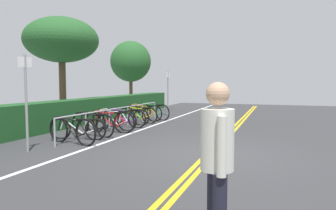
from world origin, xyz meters
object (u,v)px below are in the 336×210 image
Objects in this scene: bicycle_2 at (92,124)px; bicycle_6 at (128,117)px; bicycle_9 at (153,112)px; pedestrian at (217,156)px; bicycle_5 at (124,118)px; bicycle_1 at (78,129)px; bicycle_0 at (72,131)px; bicycle_7 at (138,115)px; sign_post_near at (26,94)px; sign_post_far at (168,89)px; bike_rack at (119,113)px; tree_mid at (62,41)px; tree_far_right at (131,62)px; bicycle_8 at (143,113)px; bicycle_3 at (110,122)px; bicycle_4 at (114,120)px.

bicycle_2 is 2.65m from bicycle_6.
pedestrian reaches higher than bicycle_9.
bicycle_1 is at bearing 177.60° from bicycle_5.
bicycle_0 is at bearing -178.00° from bicycle_5.
bicycle_9 reaches higher than bicycle_7.
sign_post_far is at bearing -3.38° from sign_post_near.
bicycle_1 is at bearing 178.12° from bike_rack.
tree_mid reaches higher than tree_far_right.
bicycle_0 is at bearing -177.44° from bicycle_8.
tree_mid is 6.76m from tree_far_right.
bicycle_9 is 1.04× the size of pedestrian.
bicycle_7 is at bearing 0.70° from bicycle_5.
bicycle_2 is 0.40× the size of tree_mid.
tree_mid is at bearing 74.72° from bicycle_5.
sign_post_far is at bearing -47.22° from tree_mid.
tree_far_right is (10.34, 3.33, 2.67)m from bicycle_1.
bicycle_3 is 3.87m from bicycle_9.
bicycle_1 is 1.01× the size of bicycle_7.
bicycle_9 reaches higher than bicycle_5.
bicycle_1 is 0.40× the size of tree_far_right.
tree_far_right is at bearing 28.38° from bicycle_7.
tree_mid is at bearing 42.56° from bicycle_1.
tree_mid is (5.37, 3.13, 2.06)m from sign_post_near.
bicycle_9 is 5.00m from tree_mid.
bicycle_5 is 8.86m from pedestrian.
bike_rack is at bearing 2.86° from bicycle_0.
tree_far_right is (6.34, 3.42, 2.65)m from bicycle_7.
bicycle_4 and bicycle_9 have the same top height.
bicycle_0 is 5.33m from bicycle_8.
tree_far_right is at bearing 21.77° from bicycle_3.
bicycle_9 is (5.91, -0.00, -0.00)m from bicycle_0.
sign_post_near is (-1.78, 0.17, 1.08)m from bicycle_1.
tree_far_right is at bearing 23.14° from bike_rack.
bicycle_3 is at bearing 0.09° from bicycle_0.
bicycle_5 is at bearing -168.03° from bicycle_6.
bicycle_3 is 1.88m from bicycle_6.
bicycle_6 is 1.42m from bicycle_8.
bicycle_9 reaches higher than bicycle_6.
bicycle_2 reaches higher than bicycle_0.
bicycle_8 is (2.06, 0.12, 0.01)m from bicycle_5.
bicycle_2 is 1.01× the size of bicycle_4.
bicycle_3 is 1.06× the size of pedestrian.
tree_far_right is (15.08, 8.27, 2.02)m from pedestrian.
bicycle_9 is at bearing -0.04° from bicycle_0.
sign_post_far is at bearing -3.13° from bicycle_5.
pedestrian is (-6.70, -4.84, 0.60)m from bicycle_4.
bicycle_2 reaches higher than bicycle_9.
pedestrian is (-8.05, -4.97, 0.64)m from bicycle_6.
sign_post_near reaches higher than bicycle_4.
bicycle_5 is at bearing -1.53° from bicycle_2.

